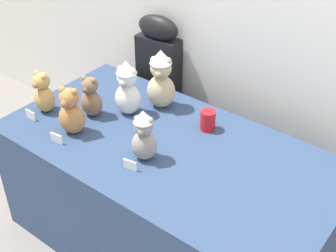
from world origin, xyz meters
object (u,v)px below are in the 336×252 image
teddy_bear_mocha (91,98)px  teddy_bear_sand (161,80)px  teddy_bear_caramel (71,112)px  instrument_case (159,94)px  party_cup_red (208,120)px  teddy_bear_snow (127,88)px  display_table (168,198)px  teddy_bear_honey (43,93)px  teddy_bear_ash (144,136)px

teddy_bear_mocha → teddy_bear_sand: bearing=38.1°
teddy_bear_sand → teddy_bear_caramel: 0.52m
instrument_case → party_cup_red: (0.60, -0.34, 0.22)m
teddy_bear_snow → teddy_bear_caramel: 0.33m
display_table → teddy_bear_sand: 0.64m
teddy_bear_honey → teddy_bear_mocha: size_ratio=1.02×
instrument_case → display_table: bearing=-50.7°
instrument_case → teddy_bear_caramel: instrument_case is taller
display_table → instrument_case: 0.81m
teddy_bear_ash → teddy_bear_honey: (-0.70, -0.01, -0.02)m
teddy_bear_ash → teddy_bear_caramel: size_ratio=1.02×
teddy_bear_mocha → party_cup_red: 0.64m
teddy_bear_snow → teddy_bear_caramel: size_ratio=1.20×
instrument_case → teddy_bear_ash: 0.93m
teddy_bear_sand → teddy_bear_mocha: size_ratio=1.46×
display_table → teddy_bear_honey: 0.88m
teddy_bear_ash → display_table: bearing=53.2°
teddy_bear_ash → party_cup_red: 0.41m
teddy_bear_snow → instrument_case: bearing=92.3°
teddy_bear_ash → teddy_bear_sand: teddy_bear_sand is taller
display_table → teddy_bear_mocha: teddy_bear_mocha is taller
instrument_case → teddy_bear_mocha: 0.67m
teddy_bear_ash → teddy_bear_caramel: 0.43m
teddy_bear_snow → display_table: bearing=-33.7°
teddy_bear_sand → party_cup_red: 0.35m
teddy_bear_honey → teddy_bear_mocha: teddy_bear_honey is taller
teddy_bear_honey → party_cup_red: size_ratio=2.18×
instrument_case → teddy_bear_snow: size_ratio=3.40×
teddy_bear_sand → teddy_bear_mocha: (-0.24, -0.30, -0.06)m
teddy_bear_honey → display_table: bearing=15.2°
teddy_bear_ash → teddy_bear_caramel: teddy_bear_ash is taller
teddy_bear_caramel → teddy_bear_honey: (-0.27, 0.05, -0.01)m
display_table → teddy_bear_ash: size_ratio=6.37×
teddy_bear_honey → teddy_bear_sand: bearing=45.0°
teddy_bear_caramel → teddy_bear_honey: 0.28m
teddy_bear_caramel → teddy_bear_mocha: 0.18m
display_table → teddy_bear_mocha: 0.68m
display_table → teddy_bear_caramel: size_ratio=6.51×
teddy_bear_sand → teddy_bear_honey: (-0.47, -0.43, -0.06)m
teddy_bear_sand → teddy_bear_caramel: (-0.20, -0.48, -0.05)m
teddy_bear_snow → party_cup_red: bearing=0.4°
teddy_bear_honey → party_cup_red: bearing=29.5°
teddy_bear_snow → teddy_bear_mocha: 0.20m
display_table → teddy_bear_caramel: 0.69m
instrument_case → teddy_bear_snow: bearing=-73.2°
teddy_bear_honey → teddy_bear_ash: bearing=4.0°
display_table → teddy_bear_snow: bearing=163.5°
instrument_case → teddy_bear_mocha: (0.03, -0.61, 0.27)m
instrument_case → teddy_bear_mocha: instrument_case is taller
teddy_bear_ash → teddy_bear_honey: size_ratio=1.13×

